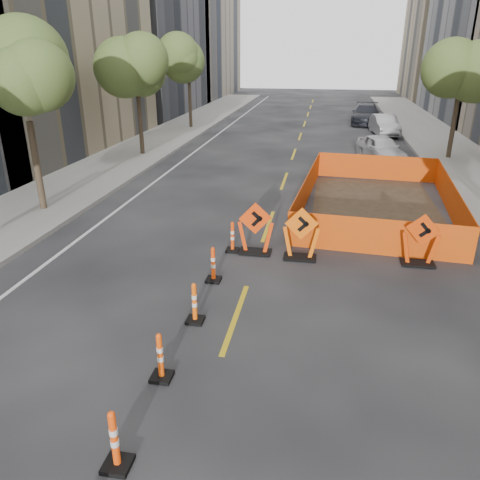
% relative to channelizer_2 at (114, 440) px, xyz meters
% --- Properties ---
extents(ground_plane, '(140.00, 140.00, 0.00)m').
position_rel_channelizer_2_xyz_m(ground_plane, '(0.92, 0.32, -0.51)').
color(ground_plane, black).
extents(sidewalk_left, '(4.00, 90.00, 0.15)m').
position_rel_channelizer_2_xyz_m(sidewalk_left, '(-8.08, 12.32, -0.43)').
color(sidewalk_left, gray).
rests_on(sidewalk_left, ground).
extents(bld_left_d, '(12.00, 16.00, 14.00)m').
position_rel_channelizer_2_xyz_m(bld_left_d, '(-16.08, 39.52, 6.49)').
color(bld_left_d, '#4C4C51').
rests_on(bld_left_d, ground).
extents(bld_left_e, '(12.00, 20.00, 20.00)m').
position_rel_channelizer_2_xyz_m(bld_left_e, '(-16.08, 55.92, 9.49)').
color(bld_left_e, gray).
rests_on(bld_left_e, ground).
extents(bld_right_e, '(12.00, 14.00, 16.00)m').
position_rel_channelizer_2_xyz_m(bld_right_e, '(17.92, 58.92, 7.49)').
color(bld_right_e, tan).
rests_on(bld_right_e, ground).
extents(tree_l_b, '(2.80, 2.80, 5.95)m').
position_rel_channelizer_2_xyz_m(tree_l_b, '(-7.48, 10.32, 4.02)').
color(tree_l_b, '#382B1E').
rests_on(tree_l_b, ground).
extents(tree_l_c, '(2.80, 2.80, 5.95)m').
position_rel_channelizer_2_xyz_m(tree_l_c, '(-7.48, 20.32, 4.02)').
color(tree_l_c, '#382B1E').
rests_on(tree_l_c, ground).
extents(tree_l_d, '(2.80, 2.80, 5.95)m').
position_rel_channelizer_2_xyz_m(tree_l_d, '(-7.48, 30.32, 4.02)').
color(tree_l_d, '#382B1E').
rests_on(tree_l_d, ground).
extents(tree_r_c, '(2.80, 2.80, 5.95)m').
position_rel_channelizer_2_xyz_m(tree_r_c, '(9.32, 22.32, 4.02)').
color(tree_r_c, '#382B1E').
rests_on(tree_r_c, ground).
extents(channelizer_2, '(0.40, 0.40, 1.01)m').
position_rel_channelizer_2_xyz_m(channelizer_2, '(0.00, 0.00, 0.00)').
color(channelizer_2, '#FF460A').
rests_on(channelizer_2, ground).
extents(channelizer_3, '(0.38, 0.38, 0.97)m').
position_rel_channelizer_2_xyz_m(channelizer_3, '(-0.02, 1.99, -0.02)').
color(channelizer_3, '#F54C0A').
rests_on(channelizer_3, ground).
extents(channelizer_4, '(0.38, 0.38, 0.96)m').
position_rel_channelizer_2_xyz_m(channelizer_4, '(0.07, 3.98, -0.03)').
color(channelizer_4, '#FF5C0A').
rests_on(channelizer_4, ground).
extents(channelizer_5, '(0.38, 0.38, 0.96)m').
position_rel_channelizer_2_xyz_m(channelizer_5, '(0.02, 5.97, -0.03)').
color(channelizer_5, '#FF440A').
rests_on(channelizer_5, ground).
extents(channelizer_6, '(0.37, 0.37, 0.94)m').
position_rel_channelizer_2_xyz_m(channelizer_6, '(0.14, 7.96, -0.04)').
color(channelizer_6, '#F5440A').
rests_on(channelizer_6, ground).
extents(chevron_sign_left, '(1.19, 0.91, 1.59)m').
position_rel_channelizer_2_xyz_m(chevron_sign_left, '(0.82, 7.94, 0.29)').
color(chevron_sign_left, '#F13E0A').
rests_on(chevron_sign_left, ground).
extents(chevron_sign_center, '(1.11, 0.75, 1.56)m').
position_rel_channelizer_2_xyz_m(chevron_sign_center, '(2.15, 7.78, 0.28)').
color(chevron_sign_center, '#FF640A').
rests_on(chevron_sign_center, ground).
extents(chevron_sign_right, '(1.17, 0.94, 1.52)m').
position_rel_channelizer_2_xyz_m(chevron_sign_right, '(5.44, 7.95, 0.26)').
color(chevron_sign_right, '#E13E09').
rests_on(chevron_sign_right, ground).
extents(safety_fence, '(5.94, 9.32, 1.12)m').
position_rel_channelizer_2_xyz_m(safety_fence, '(4.69, 12.92, 0.05)').
color(safety_fence, '#DC450B').
rests_on(safety_fence, ground).
extents(parked_car_near, '(2.78, 4.29, 1.36)m').
position_rel_channelizer_2_xyz_m(parked_car_near, '(5.63, 21.38, 0.17)').
color(parked_car_near, silver).
rests_on(parked_car_near, ground).
extents(parked_car_mid, '(1.93, 4.31, 1.37)m').
position_rel_channelizer_2_xyz_m(parked_car_mid, '(6.67, 29.91, 0.18)').
color(parked_car_mid, '#98979C').
rests_on(parked_car_mid, ground).
extents(parked_car_far, '(2.58, 5.39, 1.51)m').
position_rel_channelizer_2_xyz_m(parked_car_far, '(5.73, 35.21, 0.25)').
color(parked_car_far, black).
rests_on(parked_car_far, ground).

